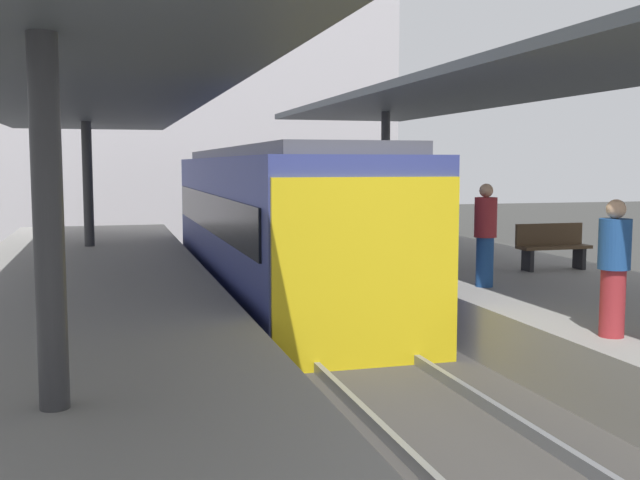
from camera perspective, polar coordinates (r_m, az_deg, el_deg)
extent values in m
plane|color=#383835|center=(12.04, 0.85, -8.51)|extent=(80.00, 80.00, 0.00)
cube|color=gray|center=(11.46, -17.81, -6.96)|extent=(4.40, 28.00, 1.00)
cube|color=gray|center=(13.50, 16.57, -5.02)|extent=(4.40, 28.00, 1.00)
cube|color=#423F3D|center=(12.02, 0.85, -8.05)|extent=(3.20, 28.00, 0.20)
cube|color=slate|center=(11.80, -2.53, -7.47)|extent=(0.08, 28.00, 0.14)
cube|color=slate|center=(12.20, 4.12, -7.04)|extent=(0.08, 28.00, 0.14)
cube|color=#38428C|center=(15.80, -3.50, 0.96)|extent=(2.70, 11.75, 2.90)
cube|color=yellow|center=(10.16, 3.61, -2.56)|extent=(2.65, 0.08, 2.60)
cube|color=black|center=(15.55, -8.45, 2.12)|extent=(0.04, 10.81, 0.76)
cube|color=black|center=(16.12, 1.26, 2.31)|extent=(0.04, 10.81, 0.76)
cube|color=#515156|center=(15.75, -3.53, 6.59)|extent=(2.16, 11.16, 0.20)
cylinder|color=#333335|center=(6.32, -19.89, 1.10)|extent=(0.24, 0.24, 2.99)
cylinder|color=#333335|center=(18.90, -17.19, 4.06)|extent=(0.24, 0.24, 2.99)
cube|color=#3D4247|center=(12.64, -18.09, 10.46)|extent=(4.18, 21.00, 0.16)
cylinder|color=#333335|center=(20.19, 4.97, 4.92)|extent=(0.24, 0.24, 3.36)
cube|color=#3D4247|center=(14.54, 14.02, 11.39)|extent=(4.18, 21.00, 0.16)
cube|color=black|center=(14.42, 15.46, -1.49)|extent=(0.08, 0.32, 0.40)
cube|color=black|center=(15.02, 19.06, -1.32)|extent=(0.08, 0.32, 0.40)
cube|color=#4C3823|center=(14.69, 17.32, -0.51)|extent=(1.40, 0.40, 0.06)
cube|color=#4C3823|center=(14.82, 16.97, 0.44)|extent=(1.40, 0.06, 0.40)
cylinder|color=#262628|center=(17.67, 4.71, 2.92)|extent=(0.08, 0.08, 2.20)
cube|color=navy|center=(17.65, 4.74, 6.00)|extent=(0.90, 0.06, 0.32)
cylinder|color=navy|center=(12.40, 12.38, -1.63)|extent=(0.28, 0.28, 0.80)
cylinder|color=maroon|center=(12.33, 12.45, 1.69)|extent=(0.36, 0.36, 0.64)
sphere|color=tan|center=(12.31, 12.49, 3.69)|extent=(0.22, 0.22, 0.22)
cylinder|color=maroon|center=(9.24, 21.29, -4.47)|extent=(0.28, 0.28, 0.78)
cylinder|color=navy|center=(9.15, 21.44, -0.29)|extent=(0.36, 0.36, 0.57)
sphere|color=tan|center=(9.12, 21.54, 2.20)|extent=(0.22, 0.22, 0.22)
cube|color=#B7B2B7|center=(31.36, -11.89, 10.27)|extent=(18.00, 6.00, 11.00)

